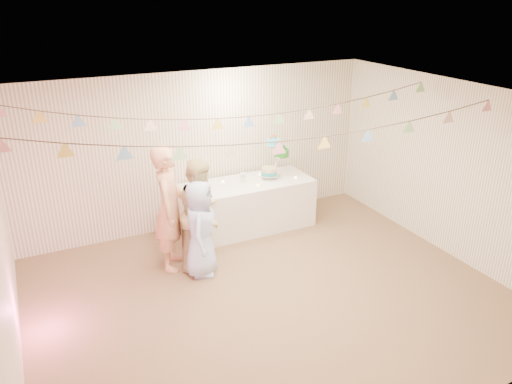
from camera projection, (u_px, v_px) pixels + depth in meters
name	position (u px, v px, depth m)	size (l,w,h in m)	color
floor	(269.00, 295.00, 6.61)	(6.00, 6.00, 0.00)	brown
ceiling	(271.00, 100.00, 5.63)	(6.00, 6.00, 0.00)	white
back_wall	(200.00, 151.00, 8.20)	(6.00, 6.00, 0.00)	white
front_wall	(412.00, 317.00, 4.04)	(6.00, 6.00, 0.00)	white
left_wall	(0.00, 259.00, 4.90)	(5.00, 5.00, 0.00)	white
right_wall	(451.00, 170.00, 7.34)	(5.00, 5.00, 0.00)	white
table	(247.00, 205.00, 8.34)	(2.18, 0.87, 0.82)	white
cake_stand	(275.00, 161.00, 8.35)	(0.62, 0.36, 0.69)	silver
cake_bottom	(269.00, 178.00, 8.33)	(0.31, 0.31, 0.15)	teal
cake_middle	(282.00, 157.00, 8.49)	(0.27, 0.27, 0.22)	#1A781E
cake_top_tier	(273.00, 146.00, 8.19)	(0.25, 0.25, 0.19)	#45BBDA
platter	(219.00, 192.00, 7.96)	(0.31, 0.31, 0.02)	white
posy	(243.00, 181.00, 8.20)	(0.14, 0.14, 0.16)	white
person_adult_a	(170.00, 208.00, 6.99)	(0.67, 0.44, 1.83)	tan
person_adult_b	(202.00, 214.00, 7.05)	(0.79, 0.62, 1.63)	#CAB77C
person_child	(200.00, 229.00, 6.88)	(0.68, 0.44, 1.40)	#B4CBFF
bunting_back	(233.00, 104.00, 6.64)	(5.60, 1.10, 0.40)	pink
bunting_front	(279.00, 128.00, 5.57)	(5.60, 0.90, 0.36)	#72A5E5
tealight_0	(204.00, 193.00, 7.73)	(0.04, 0.04, 0.03)	#FFD88C
tealight_1	(223.00, 181.00, 8.19)	(0.04, 0.04, 0.03)	#FFD88C
tealight_2	(258.00, 185.00, 8.04)	(0.04, 0.04, 0.03)	#FFD88C
tealight_3	(260.00, 174.00, 8.50)	(0.04, 0.04, 0.03)	#FFD88C
tealight_4	(296.00, 177.00, 8.36)	(0.04, 0.04, 0.03)	#FFD88C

